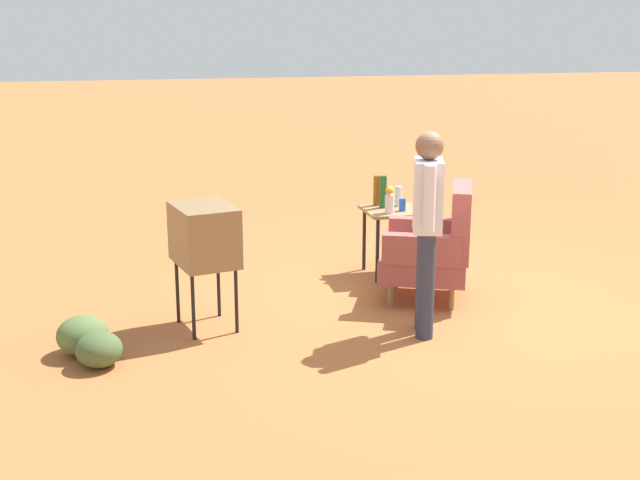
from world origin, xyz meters
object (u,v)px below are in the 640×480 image
Objects in this scene: tv_on_stand at (205,236)px; bottle_wine_green at (383,192)px; person_standing at (427,221)px; bottle_short_clear at (399,196)px; armchair at (435,246)px; soda_can_blue at (402,205)px; bottle_tall_amber at (377,190)px; side_table at (393,219)px; flower_vase at (390,198)px.

tv_on_stand is 2.20m from bottle_wine_green.
bottle_short_clear is (-1.73, 0.36, -0.17)m from person_standing.
soda_can_blue is (-0.74, -0.06, 0.23)m from armchair.
bottle_short_clear is 0.67× the size of bottle_tall_amber.
bottle_tall_amber is (-1.04, -0.23, 0.32)m from armchair.
soda_can_blue is at bearing 28.68° from bottle_tall_amber.
tv_on_stand reaches higher than bottle_wine_green.
side_table is 0.25m from bottle_short_clear.
side_table is at bearing 118.60° from tv_on_stand.
bottle_wine_green is at bearing 176.95° from flower_vase.
person_standing is at bearing -9.20° from side_table.
side_table is at bearing -171.38° from armchair.
flower_vase reaches higher than bottle_short_clear.
armchair reaches higher than bottle_tall_amber.
soda_can_blue is (-1.52, 0.32, -0.21)m from person_standing.
bottle_tall_amber is at bearing -177.89° from flower_vase.
soda_can_blue is at bearing 35.66° from side_table.
person_standing is 13.44× the size of soda_can_blue.
flower_vase is at bearing -30.00° from side_table.
armchair reaches higher than soda_can_blue.
tv_on_stand is 0.63× the size of person_standing.
armchair reaches higher than bottle_wine_green.
person_standing is at bearing -6.20° from bottle_wine_green.
flower_vase is (0.37, 0.01, -0.00)m from bottle_tall_amber.
soda_can_blue is at bearing 113.06° from flower_vase.
flower_vase is at bearing 116.03° from tv_on_stand.
flower_vase is at bearing -3.05° from bottle_wine_green.
tv_on_stand reaches higher than soda_can_blue.
soda_can_blue is 0.41× the size of bottle_tall_amber.
person_standing is 8.20× the size of bottle_short_clear.
bottle_wine_green is 0.18m from bottle_short_clear.
person_standing reaches higher than flower_vase.
armchair is 3.53× the size of bottle_tall_amber.
bottle_wine_green is at bearing -142.24° from soda_can_blue.
armchair is 0.99m from bottle_short_clear.
bottle_tall_amber is (-0.30, -0.17, 0.09)m from soda_can_blue.
armchair is 0.84m from side_table.
tv_on_stand reaches higher than bottle_tall_amber.
bottle_short_clear is at bearing 100.52° from bottle_wine_green.
person_standing is at bearing -12.05° from soda_can_blue.
bottle_wine_green is (-1.70, 0.18, -0.11)m from person_standing.
soda_can_blue is (0.09, 0.06, 0.16)m from side_table.
side_table is 0.41× the size of person_standing.
bottle_short_clear is (-0.12, 0.10, 0.20)m from side_table.
armchair is 1.03× the size of tv_on_stand.
side_table is 3.33× the size of bottle_short_clear.
bottle_tall_amber is 0.37m from flower_vase.
soda_can_blue is (0.21, -0.03, -0.04)m from bottle_short_clear.
armchair reaches higher than bottle_short_clear.
bottle_short_clear reaches higher than side_table.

